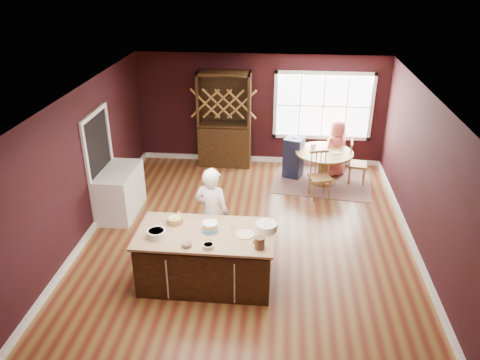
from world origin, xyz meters
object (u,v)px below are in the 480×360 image
at_px(washer, 115,199).
at_px(dryer, 125,185).
at_px(kitchen_island, 206,259).
at_px(chair_south, 320,176).
at_px(baker, 212,214).
at_px(seated_woman, 336,148).
at_px(layer_cake, 210,226).
at_px(toddler, 291,142).
at_px(chair_north, 333,151).
at_px(dining_table, 324,160).
at_px(high_chair, 294,156).
at_px(hutch, 225,120).
at_px(chair_east, 358,162).

distance_m(washer, dryer, 0.64).
bearing_deg(kitchen_island, chair_south, 57.59).
distance_m(baker, seated_woman, 4.33).
xyz_separation_m(layer_cake, toddler, (1.27, 4.16, -0.18)).
bearing_deg(toddler, chair_north, 21.14).
bearing_deg(washer, dining_table, 27.34).
relative_size(high_chair, toddler, 3.85).
height_order(seated_woman, toddler, seated_woman).
bearing_deg(chair_south, dining_table, 66.24).
xyz_separation_m(chair_south, dryer, (-4.04, -0.71, -0.05)).
relative_size(seated_woman, toddler, 5.19).
xyz_separation_m(layer_cake, dryer, (-2.14, 2.30, -0.52)).
bearing_deg(hutch, dining_table, -18.49).
relative_size(kitchen_island, chair_north, 2.22).
distance_m(kitchen_island, hutch, 4.74).
distance_m(seated_woman, toddler, 1.08).
distance_m(chair_south, hutch, 2.82).
height_order(kitchen_island, chair_south, chair_south).
xyz_separation_m(dining_table, hutch, (-2.36, 0.79, 0.63)).
bearing_deg(chair_north, chair_south, 37.70).
relative_size(seated_woman, washer, 1.43).
xyz_separation_m(layer_cake, seated_woman, (2.33, 4.23, -0.31)).
height_order(hutch, washer, hutch).
distance_m(layer_cake, dryer, 3.18).
distance_m(chair_east, hutch, 3.30).
bearing_deg(chair_south, high_chair, 102.98).
bearing_deg(chair_north, toddler, -16.63).
distance_m(layer_cake, chair_east, 4.78).
xyz_separation_m(chair_east, seated_woman, (-0.46, 0.39, 0.17)).
relative_size(high_chair, washer, 1.06).
distance_m(dining_table, washer, 4.68).
xyz_separation_m(baker, chair_south, (1.96, 2.39, -0.32)).
height_order(chair_north, dryer, chair_north).
xyz_separation_m(kitchen_island, high_chair, (1.40, 4.13, 0.06)).
height_order(hutch, dryer, hutch).
bearing_deg(seated_woman, dining_table, 16.98).
bearing_deg(chair_south, seated_woman, 55.24).
bearing_deg(dryer, seated_woman, 23.39).
bearing_deg(chair_south, baker, -144.58).
relative_size(dining_table, seated_woman, 0.97).
height_order(kitchen_island, chair_east, chair_east).
xyz_separation_m(chair_east, hutch, (-3.14, 0.76, 0.66)).
distance_m(layer_cake, chair_north, 5.13).
height_order(kitchen_island, toddler, toddler).
height_order(seated_woman, washer, seated_woman).
bearing_deg(layer_cake, hutch, 94.32).
bearing_deg(chair_east, kitchen_island, 151.42).
height_order(kitchen_island, dryer, dryer).
distance_m(dining_table, chair_north, 0.80).
bearing_deg(dryer, high_chair, 26.75).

